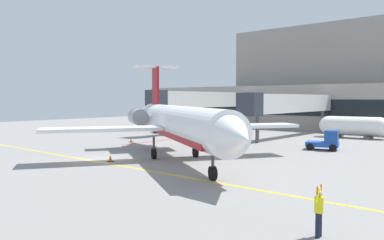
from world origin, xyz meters
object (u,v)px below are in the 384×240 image
at_px(regional_jet, 177,123).
at_px(fuel_tank, 353,126).
at_px(baggage_tug, 161,126).
at_px(pushback_tractor, 326,141).
at_px(marshaller, 319,211).

bearing_deg(regional_jet, fuel_tank, 79.27).
relative_size(baggage_tug, pushback_tractor, 1.09).
bearing_deg(marshaller, regional_jet, 148.41).
distance_m(regional_jet, baggage_tug, 26.89).
relative_size(regional_jet, marshaller, 12.91).
relative_size(regional_jet, fuel_tank, 2.89).
xyz_separation_m(baggage_tug, marshaller, (36.91, -28.39, 0.12)).
bearing_deg(pushback_tractor, fuel_tank, 98.29).
height_order(regional_jet, pushback_tractor, regional_jet).
bearing_deg(fuel_tank, baggage_tug, -157.72).
bearing_deg(fuel_tank, regional_jet, -100.73).
height_order(pushback_tractor, marshaller, pushback_tractor).
bearing_deg(pushback_tractor, regional_jet, -117.80).
xyz_separation_m(regional_jet, baggage_tug, (-19.91, 17.94, -2.23)).
distance_m(pushback_tractor, marshaller, 26.35).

